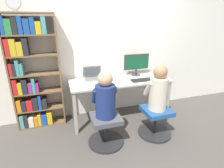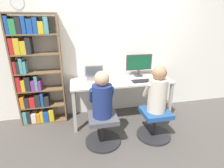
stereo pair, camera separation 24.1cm
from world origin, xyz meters
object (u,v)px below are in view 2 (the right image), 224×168
Objects in this scene: desk_clock at (18,3)px; office_chair_right at (103,129)px; desktop_monitor at (139,64)px; keyboard at (145,81)px; laptop at (95,76)px; person_at_monitor at (158,91)px; person_at_laptop at (102,97)px; office_chair_left at (155,123)px; bookshelf at (34,73)px.

office_chair_right is at bearing -35.89° from desk_clock.
desktop_monitor is 2.30× the size of desk_clock.
desktop_monitor is 0.93× the size of office_chair_right.
desk_clock is at bearing 171.38° from keyboard.
laptop is 1.19m from person_at_monitor.
desk_clock is at bearing 157.21° from person_at_monitor.
person_at_monitor reaches higher than keyboard.
keyboard is at bearing 29.95° from person_at_laptop.
desk_clock is (-1.91, 0.81, 1.76)m from office_chair_left.
person_at_laptop is 3.08× the size of desk_clock.
office_chair_left is (-0.01, -0.84, -0.75)m from desktop_monitor.
laptop is at bearing 89.76° from person_at_laptop.
laptop is at bearing 0.42° from bookshelf.
bookshelf reaches higher than keyboard.
office_chair_right is 2.48× the size of desk_clock.
keyboard is at bearing 88.41° from office_chair_left.
desk_clock reaches higher than keyboard.
desk_clock is (-0.05, -0.05, 1.07)m from bookshelf.
person_at_laptop reaches higher than keyboard.
keyboard is 0.97m from person_at_laptop.
laptop is at bearing 3.12° from desk_clock.
desktop_monitor is 1.19m from person_at_laptop.
keyboard is 0.51m from person_at_monitor.
desktop_monitor is at bearing 89.01° from office_chair_left.
office_chair_left is 0.77× the size of person_at_monitor.
person_at_laptop is at bearing -136.02° from desktop_monitor.
laptop reaches higher than office_chair_left.
office_chair_right is at bearing -135.86° from desktop_monitor.
laptop is 0.63× the size of office_chair_right.
keyboard is 0.68× the size of person_at_laptop.
desktop_monitor is 0.93× the size of office_chair_left.
keyboard is 1.11m from office_chair_right.
laptop is 0.74× the size of keyboard.
bookshelf reaches higher than person_at_monitor.
desktop_monitor is at bearing -1.55° from laptop.
keyboard is at bearing -8.62° from desk_clock.
office_chair_left is at bearing -24.78° from bookshelf.
person_at_laptop is (-0.83, 0.03, 0.53)m from office_chair_left.
desk_clock is (-1.08, 0.78, 1.23)m from person_at_laptop.
office_chair_right is at bearing -90.00° from person_at_laptop.
office_chair_right is 0.99m from person_at_monitor.
office_chair_right is 0.53m from person_at_laptop.
laptop is 0.91m from keyboard.
person_at_monitor is 2.40m from desk_clock.
keyboard reaches higher than office_chair_right.
laptop is 0.48× the size of person_at_monitor.
office_chair_left is 2.48× the size of desk_clock.
person_at_laptop is at bearing -38.81° from bookshelf.
desk_clock reaches higher than person_at_laptop.
bookshelf is at bearing -179.58° from laptop.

